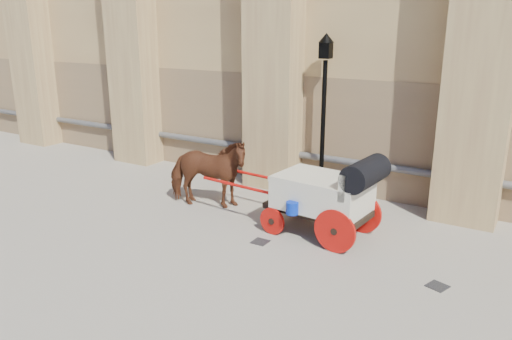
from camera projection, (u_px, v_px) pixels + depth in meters
The scene contains 6 objects.
ground at pixel (230, 238), 10.46m from camera, with size 90.00×90.00×0.00m, color gray.
horse at pixel (207, 173), 12.01m from camera, with size 0.94×2.06×1.74m, color brown.
carriage at pixel (328, 192), 10.30m from camera, with size 4.20×1.53×1.80m.
street_lamp at pixel (324, 111), 12.54m from camera, with size 0.38×0.38×4.11m.
drain_grate_near at pixel (260, 242), 10.27m from camera, with size 0.32×0.32×0.01m, color black.
drain_grate_far at pixel (437, 286), 8.54m from camera, with size 0.32×0.32×0.01m, color black.
Camera 1 is at (5.45, -7.95, 4.33)m, focal length 35.00 mm.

